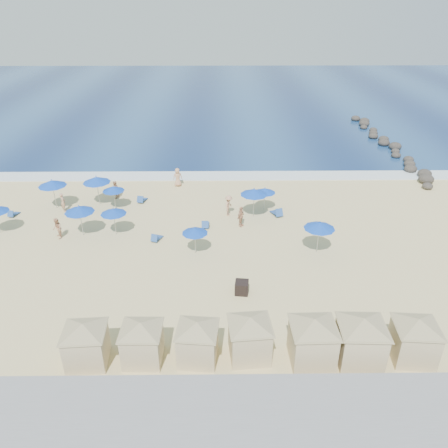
{
  "coord_description": "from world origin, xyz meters",
  "views": [
    {
      "loc": [
        3.55,
        -26.29,
        16.37
      ],
      "look_at": [
        3.87,
        3.0,
        1.02
      ],
      "focal_mm": 35.0,
      "sensor_mm": 36.0,
      "label": 1
    }
  ],
  "objects_px": {
    "cabana_1": "(142,336)",
    "cabana_5": "(362,334)",
    "umbrella_3": "(79,209)",
    "umbrella_6": "(195,231)",
    "cabana_3": "(250,332)",
    "umbrella_0": "(52,183)",
    "beachgoer_2": "(241,217)",
    "beachgoer_5": "(57,228)",
    "cabana_0": "(85,338)",
    "beachgoer_1": "(115,190)",
    "beachgoer_0": "(63,202)",
    "umbrella_9": "(320,225)",
    "beachgoer_3": "(229,205)",
    "umbrella_2": "(96,180)",
    "rock_jetty": "(388,144)",
    "cabana_4": "(313,334)",
    "cabana_2": "(197,336)",
    "cabana_6": "(416,334)",
    "beachgoer_4": "(178,177)",
    "umbrella_8": "(265,190)",
    "umbrella_5": "(113,211)",
    "umbrella_4": "(113,189)",
    "trash_bin": "(242,287)",
    "umbrella_7": "(254,192)"
  },
  "relations": [
    {
      "from": "beachgoer_2",
      "to": "cabana_6",
      "type": "bearing_deg",
      "value": -121.56
    },
    {
      "from": "cabana_1",
      "to": "umbrella_6",
      "type": "bearing_deg",
      "value": 78.23
    },
    {
      "from": "umbrella_2",
      "to": "beachgoer_2",
      "type": "xyz_separation_m",
      "value": [
        12.27,
        -4.23,
        -1.5
      ]
    },
    {
      "from": "umbrella_8",
      "to": "beachgoer_2",
      "type": "distance_m",
      "value": 3.8
    },
    {
      "from": "umbrella_4",
      "to": "beachgoer_1",
      "type": "distance_m",
      "value": 2.53
    },
    {
      "from": "umbrella_3",
      "to": "cabana_6",
      "type": "bearing_deg",
      "value": -32.93
    },
    {
      "from": "trash_bin",
      "to": "beachgoer_5",
      "type": "distance_m",
      "value": 15.34
    },
    {
      "from": "cabana_1",
      "to": "umbrella_3",
      "type": "height_order",
      "value": "cabana_1"
    },
    {
      "from": "umbrella_3",
      "to": "umbrella_9",
      "type": "height_order",
      "value": "umbrella_3"
    },
    {
      "from": "umbrella_8",
      "to": "trash_bin",
      "type": "bearing_deg",
      "value": -101.84
    },
    {
      "from": "umbrella_3",
      "to": "beachgoer_2",
      "type": "distance_m",
      "value": 12.35
    },
    {
      "from": "umbrella_4",
      "to": "umbrella_8",
      "type": "xyz_separation_m",
      "value": [
        12.85,
        -0.41,
        -0.05
      ]
    },
    {
      "from": "cabana_3",
      "to": "beachgoer_4",
      "type": "xyz_separation_m",
      "value": [
        -5.5,
        22.57,
        -0.65
      ]
    },
    {
      "from": "umbrella_9",
      "to": "beachgoer_5",
      "type": "bearing_deg",
      "value": 173.19
    },
    {
      "from": "rock_jetty",
      "to": "beachgoer_3",
      "type": "relative_size",
      "value": 15.14
    },
    {
      "from": "cabana_3",
      "to": "beachgoer_3",
      "type": "xyz_separation_m",
      "value": [
        -0.72,
        16.17,
        -0.66
      ]
    },
    {
      "from": "umbrella_8",
      "to": "beachgoer_3",
      "type": "distance_m",
      "value": 3.35
    },
    {
      "from": "cabana_2",
      "to": "cabana_6",
      "type": "height_order",
      "value": "cabana_6"
    },
    {
      "from": "cabana_0",
      "to": "cabana_2",
      "type": "bearing_deg",
      "value": 1.41
    },
    {
      "from": "umbrella_3",
      "to": "umbrella_6",
      "type": "relative_size",
      "value": 1.21
    },
    {
      "from": "umbrella_6",
      "to": "beachgoer_1",
      "type": "relative_size",
      "value": 1.31
    },
    {
      "from": "cabana_6",
      "to": "beachgoer_2",
      "type": "height_order",
      "value": "cabana_6"
    },
    {
      "from": "beachgoer_2",
      "to": "beachgoer_5",
      "type": "relative_size",
      "value": 1.04
    },
    {
      "from": "umbrella_8",
      "to": "beachgoer_3",
      "type": "bearing_deg",
      "value": -162.37
    },
    {
      "from": "cabana_0",
      "to": "beachgoer_1",
      "type": "xyz_separation_m",
      "value": [
        -2.83,
        20.15,
        -0.71
      ]
    },
    {
      "from": "umbrella_0",
      "to": "umbrella_5",
      "type": "distance_m",
      "value": 7.76
    },
    {
      "from": "cabana_4",
      "to": "beachgoer_1",
      "type": "xyz_separation_m",
      "value": [
        -14.02,
        20.16,
        -0.84
      ]
    },
    {
      "from": "cabana_3",
      "to": "umbrella_0",
      "type": "distance_m",
      "value": 23.63
    },
    {
      "from": "beachgoer_0",
      "to": "beachgoer_2",
      "type": "xyz_separation_m",
      "value": [
        14.99,
        -2.96,
        0.04
      ]
    },
    {
      "from": "umbrella_7",
      "to": "umbrella_6",
      "type": "bearing_deg",
      "value": -128.05
    },
    {
      "from": "umbrella_3",
      "to": "beachgoer_0",
      "type": "relative_size",
      "value": 1.56
    },
    {
      "from": "cabana_1",
      "to": "umbrella_8",
      "type": "relative_size",
      "value": 1.97
    },
    {
      "from": "umbrella_4",
      "to": "beachgoer_3",
      "type": "xyz_separation_m",
      "value": [
        9.79,
        -1.38,
        -0.97
      ]
    },
    {
      "from": "umbrella_5",
      "to": "beachgoer_2",
      "type": "relative_size",
      "value": 1.33
    },
    {
      "from": "umbrella_5",
      "to": "beachgoer_5",
      "type": "relative_size",
      "value": 1.38
    },
    {
      "from": "umbrella_4",
      "to": "umbrella_9",
      "type": "distance_m",
      "value": 17.66
    },
    {
      "from": "trash_bin",
      "to": "cabana_3",
      "type": "distance_m",
      "value": 5.41
    },
    {
      "from": "cabana_3",
      "to": "cabana_5",
      "type": "height_order",
      "value": "cabana_5"
    },
    {
      "from": "umbrella_9",
      "to": "beachgoer_0",
      "type": "relative_size",
      "value": 1.54
    },
    {
      "from": "cabana_4",
      "to": "cabana_5",
      "type": "bearing_deg",
      "value": -1.04
    },
    {
      "from": "cabana_6",
      "to": "umbrella_6",
      "type": "xyz_separation_m",
      "value": [
        -11.41,
        10.33,
        0.26
      ]
    },
    {
      "from": "umbrella_6",
      "to": "cabana_0",
      "type": "bearing_deg",
      "value": -115.14
    },
    {
      "from": "cabana_1",
      "to": "cabana_5",
      "type": "height_order",
      "value": "cabana_5"
    },
    {
      "from": "rock_jetty",
      "to": "cabana_6",
      "type": "xyz_separation_m",
      "value": [
        -10.79,
        -34.74,
        1.2
      ]
    },
    {
      "from": "cabana_5",
      "to": "umbrella_0",
      "type": "bearing_deg",
      "value": 139.41
    },
    {
      "from": "cabana_4",
      "to": "beachgoer_1",
      "type": "relative_size",
      "value": 2.86
    },
    {
      "from": "cabana_4",
      "to": "umbrella_7",
      "type": "distance_m",
      "value": 16.34
    },
    {
      "from": "umbrella_2",
      "to": "beachgoer_2",
      "type": "distance_m",
      "value": 13.07
    },
    {
      "from": "rock_jetty",
      "to": "beachgoer_1",
      "type": "height_order",
      "value": "beachgoer_1"
    },
    {
      "from": "beachgoer_3",
      "to": "cabana_3",
      "type": "bearing_deg",
      "value": -159.19
    }
  ]
}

